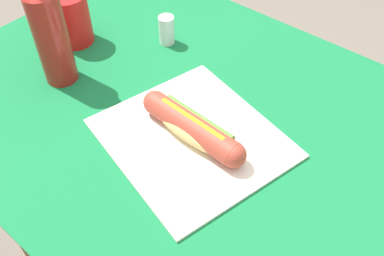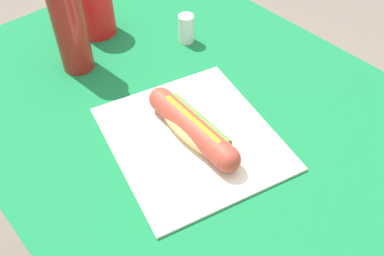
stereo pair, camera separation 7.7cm
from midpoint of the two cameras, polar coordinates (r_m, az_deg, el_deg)
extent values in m
cylinder|color=brown|center=(1.31, -25.26, -8.23)|extent=(0.07, 0.07, 0.72)
cylinder|color=brown|center=(1.49, -7.59, 4.69)|extent=(0.07, 0.07, 0.72)
cube|color=brown|center=(0.85, -1.67, 0.58)|extent=(1.08, 0.72, 0.03)
cube|color=#146B38|center=(0.83, -1.69, 1.39)|extent=(1.14, 0.78, 0.00)
cube|color=silver|center=(0.79, -2.79, -1.49)|extent=(0.38, 0.35, 0.01)
ellipsoid|color=#DBB26B|center=(0.77, -2.85, -0.30)|extent=(0.19, 0.06, 0.04)
cylinder|color=#A83D2D|center=(0.77, -2.86, -0.04)|extent=(0.19, 0.05, 0.05)
sphere|color=#A83D2D|center=(0.72, 2.57, -3.80)|extent=(0.05, 0.05, 0.05)
sphere|color=#A83D2D|center=(0.82, -7.66, 3.28)|extent=(0.05, 0.05, 0.05)
cube|color=yellow|center=(0.75, -2.92, 1.05)|extent=(0.15, 0.01, 0.00)
cylinder|color=#568433|center=(0.77, -2.02, 1.04)|extent=(0.16, 0.03, 0.02)
cylinder|color=maroon|center=(0.91, -20.58, 10.94)|extent=(0.07, 0.07, 0.20)
cylinder|color=red|center=(1.04, -18.03, 13.63)|extent=(0.09, 0.09, 0.12)
cylinder|color=silver|center=(1.01, -5.66, 12.83)|extent=(0.04, 0.04, 0.07)
camera|label=1|loc=(0.04, -92.87, -3.04)|focal=39.88mm
camera|label=2|loc=(0.04, 87.13, 3.04)|focal=39.88mm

